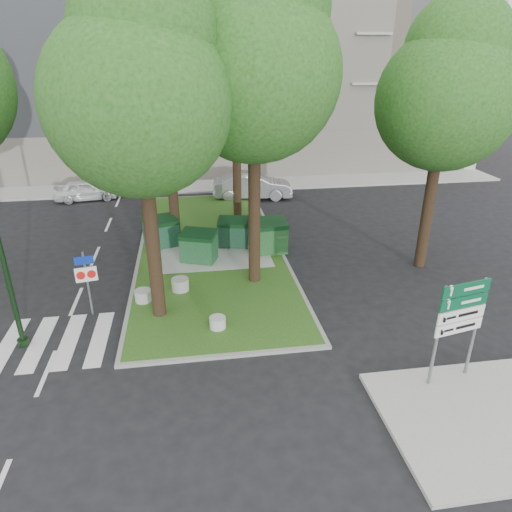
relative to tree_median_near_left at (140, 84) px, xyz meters
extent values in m
plane|color=black|center=(1.41, -2.56, -7.32)|extent=(120.00, 120.00, 0.00)
cube|color=#2B4F16|center=(1.91, 5.44, -7.26)|extent=(6.00, 16.00, 0.12)
cube|color=gray|center=(1.91, 5.44, -7.27)|extent=(6.30, 16.30, 0.10)
cube|color=#999993|center=(7.91, -6.06, -7.26)|extent=(5.00, 4.00, 0.12)
cube|color=#999993|center=(1.41, 15.94, -7.26)|extent=(42.00, 3.00, 0.12)
cube|color=silver|center=(-2.34, -1.06, -7.31)|extent=(5.00, 3.00, 0.01)
cube|color=#C6B695|center=(1.41, 23.44, 0.68)|extent=(41.00, 12.00, 16.00)
cylinder|color=black|center=(-0.09, -0.06, -4.24)|extent=(0.44, 0.44, 6.16)
sphere|color=#1C4713|center=(-0.09, -0.06, -0.50)|extent=(5.20, 5.20, 5.20)
sphere|color=#1C4713|center=(0.21, 0.14, 1.26)|extent=(3.90, 3.90, 3.90)
cylinder|color=black|center=(3.41, 1.94, -3.96)|extent=(0.44, 0.44, 6.72)
sphere|color=#1C4713|center=(3.41, 1.94, 0.12)|extent=(5.60, 5.60, 5.60)
sphere|color=#1C4713|center=(3.71, 2.14, 2.04)|extent=(4.20, 4.20, 4.20)
cylinder|color=black|center=(0.41, 6.44, -4.38)|extent=(0.44, 0.44, 5.88)
sphere|color=#1C4713|center=(0.41, 6.44, -0.81)|extent=(4.80, 4.80, 4.80)
sphere|color=#1C4713|center=(0.71, 6.64, 0.87)|extent=(3.60, 3.60, 3.60)
cylinder|color=black|center=(3.61, 9.44, -3.82)|extent=(0.44, 0.44, 7.00)
sphere|color=#1C4713|center=(3.61, 9.44, 0.43)|extent=(5.80, 5.80, 5.80)
sphere|color=#1C4713|center=(3.91, 9.64, 2.43)|extent=(4.35, 4.35, 4.35)
cylinder|color=black|center=(10.41, 2.44, -4.38)|extent=(0.44, 0.44, 5.88)
sphere|color=#1C4713|center=(10.41, 2.44, -0.81)|extent=(5.00, 5.00, 5.00)
sphere|color=#1C4713|center=(10.71, 2.64, 0.87)|extent=(3.75, 3.75, 3.75)
cube|color=#103B25|center=(-0.21, 5.90, -6.64)|extent=(1.64, 1.36, 1.11)
cube|color=black|center=(-0.21, 5.90, -6.00)|extent=(1.71, 1.44, 0.32)
cube|color=#13421F|center=(1.39, 4.04, -6.66)|extent=(1.61, 1.34, 1.08)
cube|color=black|center=(1.39, 4.04, -6.03)|extent=(1.67, 1.42, 0.31)
cube|color=#0F341F|center=(2.99, 5.48, -6.68)|extent=(1.48, 1.15, 1.04)
cube|color=black|center=(2.99, 5.48, -6.07)|extent=(1.54, 1.22, 0.30)
cube|color=#154519|center=(4.41, 4.58, -6.60)|extent=(1.57, 1.11, 1.20)
cube|color=black|center=(4.41, 4.58, -5.90)|extent=(1.63, 1.18, 0.35)
cylinder|color=#9D9E99|center=(-0.69, 0.90, -6.99)|extent=(0.58, 0.58, 0.41)
cylinder|color=#B0B0AB|center=(1.77, -1.19, -7.01)|extent=(0.52, 0.52, 0.37)
cylinder|color=gray|center=(0.60, 1.52, -6.97)|extent=(0.63, 0.63, 0.45)
cylinder|color=gold|center=(4.61, 4.98, -6.85)|extent=(0.40, 0.40, 0.69)
cylinder|color=black|center=(-4.10, -1.09, -4.56)|extent=(0.15, 0.15, 5.50)
cylinder|color=black|center=(-4.10, -1.09, -7.21)|extent=(0.33, 0.33, 0.22)
cylinder|color=slate|center=(-2.35, 0.44, -6.17)|extent=(0.09, 0.09, 2.29)
cube|color=navy|center=(-2.35, 0.44, -5.30)|extent=(0.59, 0.14, 0.28)
cube|color=white|center=(-2.35, 0.44, -5.80)|extent=(0.68, 0.16, 0.50)
cylinder|color=red|center=(-2.51, 0.44, -5.80)|extent=(0.28, 0.08, 0.28)
cylinder|color=red|center=(-2.18, 0.44, -5.80)|extent=(0.28, 0.08, 0.28)
cylinder|color=slate|center=(7.08, -4.68, -5.75)|extent=(0.10, 0.10, 2.89)
cylinder|color=slate|center=(8.28, -4.44, -5.75)|extent=(0.10, 0.10, 2.89)
cube|color=#09492B|center=(7.68, -4.56, -4.47)|extent=(1.42, 0.34, 0.33)
cube|color=#09492B|center=(7.68, -4.56, -4.84)|extent=(1.42, 0.34, 0.33)
cube|color=white|center=(7.68, -4.56, -5.21)|extent=(1.42, 0.34, 0.33)
cube|color=white|center=(7.68, -4.56, -5.57)|extent=(1.42, 0.34, 0.33)
imported|color=silver|center=(-4.96, 14.06, -6.70)|extent=(3.78, 1.93, 1.23)
imported|color=gray|center=(4.91, 12.94, -6.54)|extent=(4.84, 2.08, 1.55)
camera|label=1|loc=(1.14, -13.52, 0.79)|focal=32.00mm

